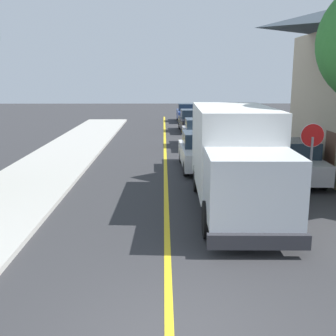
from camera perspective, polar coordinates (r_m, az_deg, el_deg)
name	(u,v)px	position (r m, az deg, el deg)	size (l,w,h in m)	color
centre_line_yellow	(166,184)	(16.42, -0.29, -2.25)	(0.16, 56.00, 0.01)	gold
box_truck	(236,154)	(13.31, 9.23, 1.87)	(2.53, 7.22, 3.20)	silver
parked_car_near	(201,152)	(19.16, 4.53, 2.25)	(1.91, 4.44, 1.67)	silver
parked_car_mid	(199,134)	(25.28, 4.27, 4.73)	(1.88, 4.43, 1.67)	#B7B7BC
parked_car_far	(191,121)	(32.40, 3.23, 6.44)	(1.95, 4.46, 1.67)	black
parked_car_furthest	(187,113)	(39.52, 2.60, 7.53)	(1.86, 4.42, 1.67)	#2D4793
parked_van_across	(293,161)	(17.67, 16.80, 0.88)	(1.95, 4.46, 1.67)	#B7B7BC
stop_sign	(312,147)	(14.73, 19.08, 2.72)	(0.80, 0.10, 2.65)	gray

